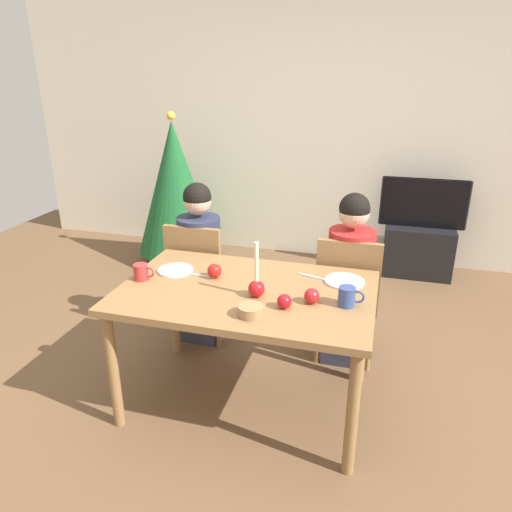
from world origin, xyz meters
name	(u,v)px	position (x,y,z in m)	size (l,w,h in m)	color
ground_plane	(247,400)	(0.00, 0.00, 0.00)	(7.68, 7.68, 0.00)	brown
back_wall	(320,131)	(0.00, 2.60, 1.30)	(6.40, 0.10, 2.60)	beige
dining_table	(246,303)	(0.00, 0.00, 0.67)	(1.40, 0.90, 0.75)	olive
chair_left	(199,275)	(-0.54, 0.61, 0.51)	(0.40, 0.40, 0.90)	olive
chair_right	(348,292)	(0.51, 0.61, 0.51)	(0.40, 0.40, 0.90)	olive
person_left_child	(200,266)	(-0.54, 0.64, 0.57)	(0.30, 0.30, 1.17)	#33384C
person_right_child	(349,282)	(0.51, 0.64, 0.57)	(0.30, 0.30, 1.17)	#33384C
tv_stand	(417,250)	(1.04, 2.30, 0.24)	(0.64, 0.40, 0.48)	black
tv	(424,203)	(1.04, 2.30, 0.71)	(0.79, 0.05, 0.46)	black
christmas_tree	(175,188)	(-1.32, 1.95, 0.78)	(0.80, 0.80, 1.51)	brown
candle_centerpiece	(256,285)	(0.08, -0.07, 0.81)	(0.09, 0.09, 0.31)	red
plate_left	(175,270)	(-0.48, 0.12, 0.76)	(0.21, 0.21, 0.01)	white
plate_right	(344,281)	(0.51, 0.24, 0.76)	(0.23, 0.23, 0.01)	white
mug_left	(141,272)	(-0.62, -0.04, 0.80)	(0.13, 0.08, 0.09)	#B72D2D
mug_right	(347,297)	(0.55, -0.05, 0.80)	(0.13, 0.09, 0.10)	#33477F
fork_left	(201,276)	(-0.31, 0.09, 0.75)	(0.18, 0.01, 0.01)	silver
fork_right	(314,277)	(0.33, 0.25, 0.75)	(0.18, 0.01, 0.01)	silver
bowl_walnuts	(251,311)	(0.11, -0.28, 0.78)	(0.12, 0.12, 0.05)	#99754C
apple_near_candle	(312,296)	(0.37, -0.07, 0.79)	(0.08, 0.08, 0.08)	red
apple_by_left_plate	(214,271)	(-0.22, 0.10, 0.79)	(0.08, 0.08, 0.08)	red
apple_by_right_mug	(284,301)	(0.25, -0.16, 0.79)	(0.08, 0.08, 0.08)	red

